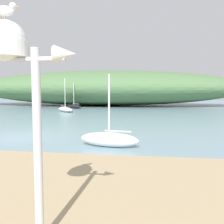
{
  "coord_description": "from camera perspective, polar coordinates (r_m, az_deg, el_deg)",
  "views": [
    {
      "loc": [
        6.64,
        -11.55,
        2.34
      ],
      "look_at": [
        4.34,
        4.03,
        1.0
      ],
      "focal_mm": 39.34,
      "sensor_mm": 36.0,
      "label": 1
    }
  ],
  "objects": [
    {
      "name": "ground_plane",
      "position": [
        13.53,
        -21.25,
        -5.45
      ],
      "size": [
        120.0,
        120.0,
        0.0
      ],
      "primitive_type": "plane",
      "color": "#7A99A8"
    },
    {
      "name": "sailboat_centre_water",
      "position": [
        34.19,
        -8.85,
        1.35
      ],
      "size": [
        2.96,
        2.7,
        3.51
      ],
      "color": "black",
      "rests_on": "ground"
    },
    {
      "name": "distant_hill",
      "position": [
        41.09,
        -2.13,
        5.57
      ],
      "size": [
        45.17,
        15.23,
        5.71
      ],
      "primitive_type": "ellipsoid",
      "color": "#517547",
      "rests_on": "ground"
    },
    {
      "name": "sailboat_west_reach",
      "position": [
        10.42,
        -0.67,
        -6.28
      ],
      "size": [
        2.66,
        1.16,
        3.05
      ],
      "color": "white",
      "rests_on": "ground"
    },
    {
      "name": "seagull_on_radar",
      "position": [
        3.8,
        -23.39,
        20.96
      ],
      "size": [
        0.33,
        0.18,
        0.23
      ],
      "color": "orange",
      "rests_on": "mast_structure"
    },
    {
      "name": "mast_structure",
      "position": [
        3.62,
        -21.87,
        11.52
      ],
      "size": [
        1.27,
        0.6,
        3.09
      ],
      "color": "silver",
      "rests_on": "beach_sand"
    },
    {
      "name": "sailboat_east_reach",
      "position": [
        28.52,
        -10.82,
        0.64
      ],
      "size": [
        2.99,
        3.14,
        3.82
      ],
      "color": "white",
      "rests_on": "ground"
    }
  ]
}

